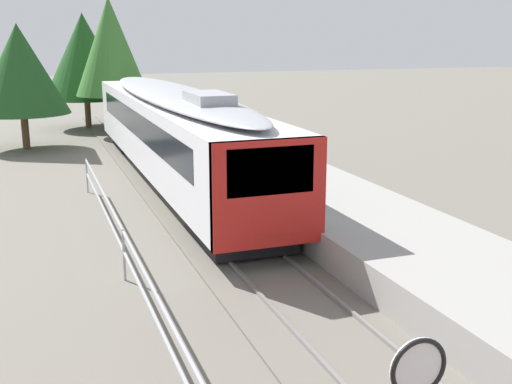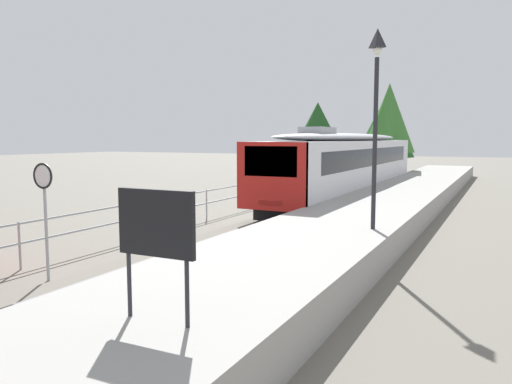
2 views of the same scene
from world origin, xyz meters
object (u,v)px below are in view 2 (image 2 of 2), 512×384
object	(u,v)px
commuter_train	(348,161)
speed_limit_sign	(44,192)
platform_lamp_mid_platform	(376,91)
platform_notice_board	(156,228)

from	to	relation	value
commuter_train	speed_limit_sign	xyz separation A→B (m)	(-1.85, -18.76, -0.02)
commuter_train	speed_limit_sign	bearing A→B (deg)	-95.63
commuter_train	platform_lamp_mid_platform	bearing A→B (deg)	-71.10
speed_limit_sign	platform_notice_board	bearing A→B (deg)	-27.99
platform_lamp_mid_platform	speed_limit_sign	world-z (taller)	platform_lamp_mid_platform
commuter_train	platform_lamp_mid_platform	distance (m)	14.37
platform_notice_board	platform_lamp_mid_platform	bearing A→B (deg)	83.54
commuter_train	speed_limit_sign	size ratio (longest dim) A/B	7.33
platform_notice_board	speed_limit_sign	world-z (taller)	speed_limit_sign
platform_lamp_mid_platform	platform_notice_board	xyz separation A→B (m)	(-0.94, -8.29, -2.44)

